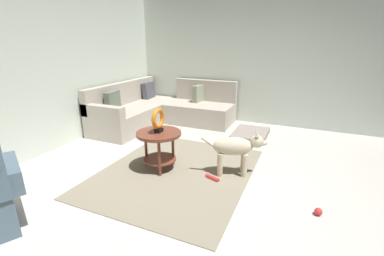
{
  "coord_description": "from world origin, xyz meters",
  "views": [
    {
      "loc": [
        -2.7,
        -0.79,
        1.68
      ],
      "look_at": [
        0.45,
        0.6,
        0.55
      ],
      "focal_mm": 24.63,
      "sensor_mm": 36.0,
      "label": 1
    }
  ],
  "objects_px": {
    "dog": "(236,148)",
    "dog_toy_ball": "(318,212)",
    "dog_toy_rope": "(212,178)",
    "sectional_couch": "(160,110)",
    "side_table": "(159,141)",
    "torus_sculpture": "(158,120)",
    "dog_bed_mat": "(250,134)"
  },
  "relations": [
    {
      "from": "dog_toy_ball",
      "to": "dog",
      "type": "bearing_deg",
      "value": 63.32
    },
    {
      "from": "side_table",
      "to": "sectional_couch",
      "type": "bearing_deg",
      "value": 29.97
    },
    {
      "from": "sectional_couch",
      "to": "dog",
      "type": "relative_size",
      "value": 2.76
    },
    {
      "from": "dog",
      "to": "dog_toy_ball",
      "type": "distance_m",
      "value": 1.17
    },
    {
      "from": "torus_sculpture",
      "to": "dog_bed_mat",
      "type": "height_order",
      "value": "torus_sculpture"
    },
    {
      "from": "sectional_couch",
      "to": "dog_bed_mat",
      "type": "height_order",
      "value": "sectional_couch"
    },
    {
      "from": "torus_sculpture",
      "to": "dog",
      "type": "relative_size",
      "value": 0.4
    },
    {
      "from": "dog_bed_mat",
      "to": "dog_toy_ball",
      "type": "bearing_deg",
      "value": -151.61
    },
    {
      "from": "sectional_couch",
      "to": "side_table",
      "type": "relative_size",
      "value": 3.75
    },
    {
      "from": "sectional_couch",
      "to": "dog_toy_ball",
      "type": "xyz_separation_m",
      "value": [
        -2.1,
        -3.06,
        -0.25
      ]
    },
    {
      "from": "sectional_couch",
      "to": "dog",
      "type": "distance_m",
      "value": 2.6
    },
    {
      "from": "torus_sculpture",
      "to": "dog_toy_ball",
      "type": "xyz_separation_m",
      "value": [
        -0.24,
        -1.99,
        -0.67
      ]
    },
    {
      "from": "side_table",
      "to": "dog",
      "type": "height_order",
      "value": "dog"
    },
    {
      "from": "sectional_couch",
      "to": "dog_toy_rope",
      "type": "distance_m",
      "value": 2.62
    },
    {
      "from": "side_table",
      "to": "dog",
      "type": "relative_size",
      "value": 0.74
    },
    {
      "from": "side_table",
      "to": "dog",
      "type": "distance_m",
      "value": 1.02
    },
    {
      "from": "torus_sculpture",
      "to": "dog_bed_mat",
      "type": "bearing_deg",
      "value": -25.26
    },
    {
      "from": "side_table",
      "to": "dog_toy_ball",
      "type": "distance_m",
      "value": 2.04
    },
    {
      "from": "dog_toy_ball",
      "to": "dog_toy_rope",
      "type": "distance_m",
      "value": 1.25
    },
    {
      "from": "sectional_couch",
      "to": "dog_toy_ball",
      "type": "bearing_deg",
      "value": -124.4
    },
    {
      "from": "dog_toy_ball",
      "to": "dog_toy_rope",
      "type": "bearing_deg",
      "value": 78.6
    },
    {
      "from": "side_table",
      "to": "dog_bed_mat",
      "type": "height_order",
      "value": "side_table"
    },
    {
      "from": "side_table",
      "to": "dog_toy_rope",
      "type": "height_order",
      "value": "side_table"
    },
    {
      "from": "dog",
      "to": "dog_toy_rope",
      "type": "relative_size",
      "value": 4.09
    },
    {
      "from": "sectional_couch",
      "to": "dog_bed_mat",
      "type": "xyz_separation_m",
      "value": [
        -0.01,
        -1.93,
        -0.25
      ]
    },
    {
      "from": "torus_sculpture",
      "to": "sectional_couch",
      "type": "bearing_deg",
      "value": 29.97
    },
    {
      "from": "dog_bed_mat",
      "to": "dog_toy_ball",
      "type": "height_order",
      "value": "dog_bed_mat"
    },
    {
      "from": "sectional_couch",
      "to": "dog_toy_rope",
      "type": "relative_size",
      "value": 11.29
    },
    {
      "from": "dog",
      "to": "dog_toy_ball",
      "type": "xyz_separation_m",
      "value": [
        -0.5,
        -1.0,
        -0.34
      ]
    },
    {
      "from": "sectional_couch",
      "to": "dog_toy_ball",
      "type": "height_order",
      "value": "sectional_couch"
    },
    {
      "from": "side_table",
      "to": "dog_bed_mat",
      "type": "bearing_deg",
      "value": -25.26
    },
    {
      "from": "side_table",
      "to": "dog",
      "type": "xyz_separation_m",
      "value": [
        0.26,
        -0.99,
        -0.04
      ]
    }
  ]
}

